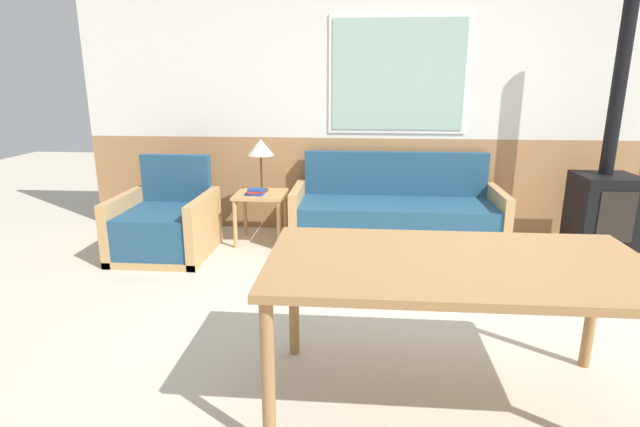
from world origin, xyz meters
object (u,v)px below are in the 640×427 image
Objects in this scene: dining_table at (457,274)px; wood_stove at (605,193)px; couch at (395,217)px; armchair at (166,227)px; side_table at (261,202)px; table_lamp at (261,149)px.

wood_stove reaches higher than dining_table.
dining_table is at bearing -87.47° from couch.
wood_stove is (4.05, 0.34, 0.32)m from armchair.
dining_table is (1.45, -2.50, 0.29)m from side_table.
side_table is 0.52m from table_lamp.
side_table is 0.28× the size of dining_table.
armchair reaches higher than couch.
table_lamp reaches higher than dining_table.
armchair is 3.10m from dining_table.
dining_table is 0.72× the size of wood_stove.
table_lamp reaches higher than side_table.
armchair is at bearing -147.66° from table_lamp.
armchair is at bearing -152.22° from side_table.
couch is at bearing 92.53° from dining_table.
dining_table reaches higher than side_table.
armchair is 0.94m from side_table.
couch is at bearing -0.94° from table_lamp.
armchair is at bearing -167.10° from couch.
wood_stove reaches higher than couch.
side_table is at bearing 17.86° from armchair.
side_table is (-1.34, -0.06, 0.15)m from couch.
couch reaches higher than side_table.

